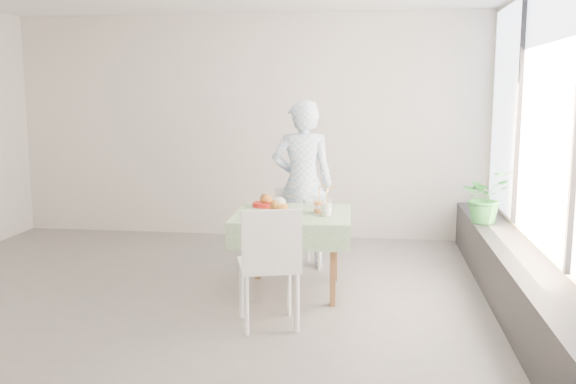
# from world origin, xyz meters

# --- Properties ---
(floor) EXTENTS (6.00, 6.00, 0.00)m
(floor) POSITION_xyz_m (0.00, 0.00, 0.00)
(floor) COLOR #5B5956
(floor) RESTS_ON ground
(wall_back) EXTENTS (6.00, 0.02, 2.80)m
(wall_back) POSITION_xyz_m (0.00, 2.50, 1.40)
(wall_back) COLOR beige
(wall_back) RESTS_ON ground
(wall_front) EXTENTS (6.00, 0.02, 2.80)m
(wall_front) POSITION_xyz_m (0.00, -2.50, 1.40)
(wall_front) COLOR beige
(wall_front) RESTS_ON ground
(wall_right) EXTENTS (0.02, 5.00, 2.80)m
(wall_right) POSITION_xyz_m (3.00, 0.00, 1.40)
(wall_right) COLOR beige
(wall_right) RESTS_ON ground
(window_pane) EXTENTS (0.01, 4.80, 2.18)m
(window_pane) POSITION_xyz_m (2.97, 0.00, 1.65)
(window_pane) COLOR #D1E0F9
(window_pane) RESTS_ON ground
(window_ledge) EXTENTS (0.40, 4.80, 0.50)m
(window_ledge) POSITION_xyz_m (2.80, 0.00, 0.25)
(window_ledge) COLOR black
(window_ledge) RESTS_ON ground
(cafe_table) EXTENTS (1.08, 1.08, 0.74)m
(cafe_table) POSITION_xyz_m (0.86, 0.18, 0.46)
(cafe_table) COLOR brown
(cafe_table) RESTS_ON ground
(chair_far) EXTENTS (0.52, 0.52, 0.83)m
(chair_far) POSITION_xyz_m (0.81, 1.04, 0.26)
(chair_far) COLOR white
(chair_far) RESTS_ON ground
(chair_near) EXTENTS (0.57, 0.57, 0.96)m
(chair_near) POSITION_xyz_m (0.79, -0.71, 0.30)
(chair_near) COLOR white
(chair_near) RESTS_ON ground
(diner) EXTENTS (0.69, 0.51, 1.76)m
(diner) POSITION_xyz_m (0.85, 1.08, 0.88)
(diner) COLOR #8CB8E0
(diner) RESTS_ON ground
(main_dish) EXTENTS (0.35, 0.35, 0.18)m
(main_dish) POSITION_xyz_m (0.79, -0.03, 0.80)
(main_dish) COLOR white
(main_dish) RESTS_ON cafe_table
(juice_cup_orange) EXTENTS (0.10, 0.10, 0.29)m
(juice_cup_orange) POSITION_xyz_m (1.10, 0.21, 0.81)
(juice_cup_orange) COLOR white
(juice_cup_orange) RESTS_ON cafe_table
(juice_cup_lemonade) EXTENTS (0.11, 0.11, 0.30)m
(juice_cup_lemonade) POSITION_xyz_m (1.17, 0.08, 0.81)
(juice_cup_lemonade) COLOR white
(juice_cup_lemonade) RESTS_ON cafe_table
(second_dish) EXTENTS (0.26, 0.26, 0.12)m
(second_dish) POSITION_xyz_m (0.57, 0.46, 0.78)
(second_dish) COLOR red
(second_dish) RESTS_ON cafe_table
(potted_plant) EXTENTS (0.65, 0.63, 0.55)m
(potted_plant) POSITION_xyz_m (2.72, 1.17, 0.77)
(potted_plant) COLOR #26732A
(potted_plant) RESTS_ON window_ledge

